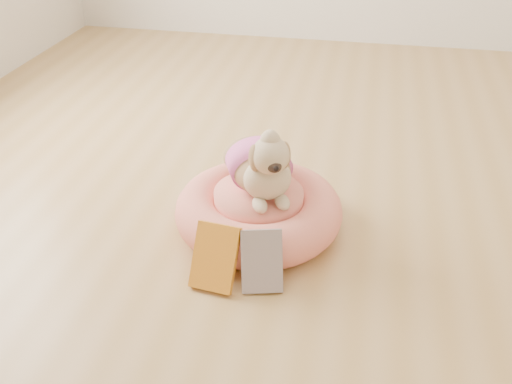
% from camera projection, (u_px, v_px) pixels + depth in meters
% --- Properties ---
extents(floor, '(4.50, 4.50, 0.00)m').
position_uv_depth(floor, '(294.00, 207.00, 2.32)').
color(floor, '#B18649').
rests_on(floor, ground).
extents(pet_bed, '(0.63, 0.63, 0.16)m').
position_uv_depth(pet_bed, '(259.00, 210.00, 2.16)').
color(pet_bed, '#FB8A62').
rests_on(pet_bed, floor).
extents(dog, '(0.43, 0.49, 0.30)m').
position_uv_depth(dog, '(262.00, 153.00, 2.05)').
color(dog, brown).
rests_on(dog, pet_bed).
extents(book_yellow, '(0.16, 0.15, 0.21)m').
position_uv_depth(book_yellow, '(215.00, 257.00, 1.88)').
color(book_yellow, gold).
rests_on(book_yellow, floor).
extents(book_white, '(0.16, 0.14, 0.20)m').
position_uv_depth(book_white, '(262.00, 261.00, 1.87)').
color(book_white, white).
rests_on(book_white, floor).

